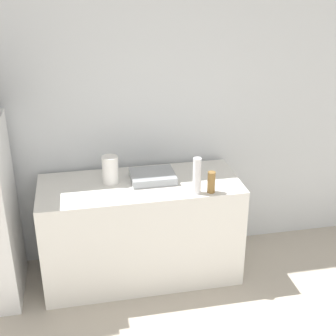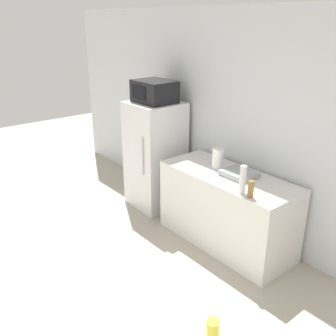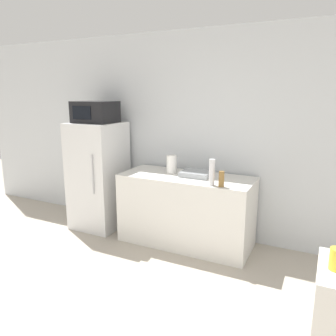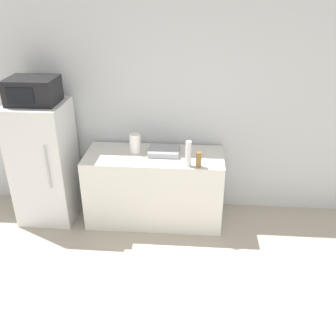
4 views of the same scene
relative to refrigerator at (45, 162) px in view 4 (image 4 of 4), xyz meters
The scene contains 8 objects.
wall_back 1.66m from the refrigerator, 15.62° to the left, with size 8.00×0.06×2.60m, color silver.
refrigerator is the anchor object (origin of this frame).
microwave 0.87m from the refrigerator, 108.04° to the right, with size 0.53×0.42×0.28m.
counter 1.34m from the refrigerator, ahead, with size 1.60×0.66×0.86m, color silver.
sink_basin 1.43m from the refrigerator, ahead, with size 0.35×0.29×0.06m, color #9EA3A8.
bottle_tall 1.75m from the refrigerator, ahead, with size 0.06×0.06×0.29m, color silver.
bottle_short 1.85m from the refrigerator, ahead, with size 0.06×0.06×0.17m, color olive.
paper_towel_roll 1.12m from the refrigerator, ahead, with size 0.13×0.13×0.23m, color white.
Camera 4 is at (0.27, -0.89, 2.67)m, focal length 40.00 mm.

